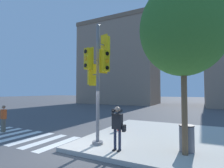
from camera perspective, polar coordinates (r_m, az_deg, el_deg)
The scene contains 10 objects.
ground_plane at distance 8.10m, azimuth -12.43°, elevation -20.31°, with size 160.00×160.00×0.00m, color #4C4C4F.
sidewalk_corner at distance 9.84m, azimuth 19.05°, elevation -16.44°, with size 8.00×8.00×0.18m.
crosswalk_stripes at distance 11.67m, azimuth -29.24°, elevation -14.46°, with size 7.23×2.76×0.01m.
traffic_signal_pole at distance 7.86m, azimuth -4.67°, elevation 4.51°, with size 1.32×1.35×5.36m.
person_photographer at distance 7.05m, azimuth 1.82°, elevation -12.92°, with size 0.58×0.54×1.72m.
pedestrian_distant at distance 12.81m, azimuth -31.92°, elevation -9.37°, with size 0.34×0.20×1.63m.
street_tree at distance 7.40m, azimuth 22.18°, elevation 16.26°, with size 3.25×3.25×6.46m.
fire_hydrant at distance 10.63m, azimuth 2.26°, elevation -13.12°, with size 0.20×0.26×0.70m.
trash_bin at distance 7.62m, azimuth 23.21°, elevation -15.95°, with size 0.58×0.58×1.01m.
building_left at distance 37.23m, azimuth 2.09°, elevation 6.96°, with size 15.92×8.47×17.14m.
Camera 1 is at (4.91, -5.94, 2.49)m, focal length 28.00 mm.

